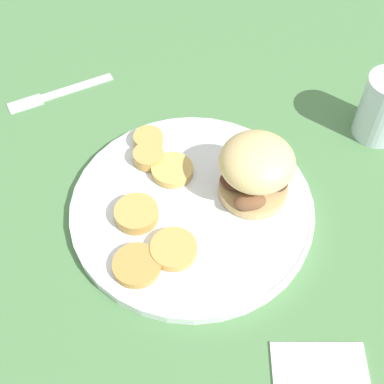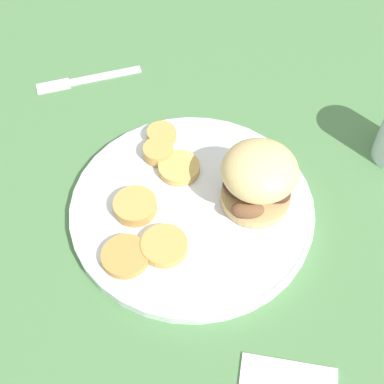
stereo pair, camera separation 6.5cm
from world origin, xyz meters
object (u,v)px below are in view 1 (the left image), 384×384
at_px(dinner_plate, 192,207).
at_px(sandwich, 255,170).
at_px(drinking_glass, 384,107).
at_px(fork, 59,93).

relative_size(dinner_plate, sandwich, 3.15).
distance_m(dinner_plate, drinking_glass, 0.30).
xyz_separation_m(sandwich, fork, (0.34, 0.05, -0.06)).
bearing_deg(fork, sandwich, -171.41).
bearing_deg(sandwich, fork, 8.59).
distance_m(sandwich, fork, 0.35).
xyz_separation_m(dinner_plate, sandwich, (-0.04, -0.07, 0.05)).
xyz_separation_m(sandwich, drinking_glass, (-0.05, -0.21, -0.01)).
bearing_deg(sandwich, dinner_plate, 58.05).
bearing_deg(sandwich, drinking_glass, -102.94).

